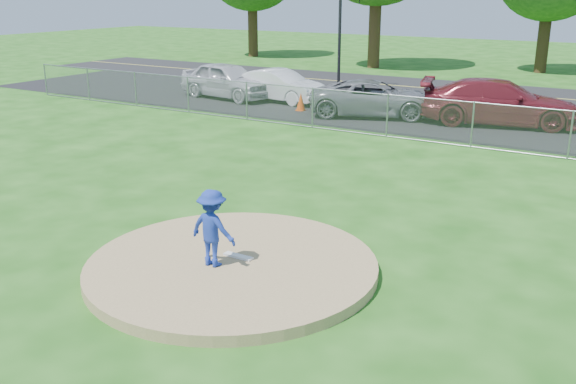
% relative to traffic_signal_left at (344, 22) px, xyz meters
% --- Properties ---
extents(ground, '(120.00, 120.00, 0.00)m').
position_rel_traffic_signal_left_xyz_m(ground, '(8.76, -12.00, -3.36)').
color(ground, '#184F11').
rests_on(ground, ground).
extents(pitchers_mound, '(5.40, 5.40, 0.20)m').
position_rel_traffic_signal_left_xyz_m(pitchers_mound, '(8.76, -22.00, -3.26)').
color(pitchers_mound, '#9A7F54').
rests_on(pitchers_mound, ground).
extents(pitching_rubber, '(0.60, 0.15, 0.04)m').
position_rel_traffic_signal_left_xyz_m(pitching_rubber, '(8.76, -21.80, -3.14)').
color(pitching_rubber, white).
rests_on(pitching_rubber, pitchers_mound).
extents(chain_link_fence, '(40.00, 0.06, 1.50)m').
position_rel_traffic_signal_left_xyz_m(chain_link_fence, '(8.76, -10.00, -2.61)').
color(chain_link_fence, gray).
rests_on(chain_link_fence, ground).
extents(parking_lot, '(50.00, 8.00, 0.01)m').
position_rel_traffic_signal_left_xyz_m(parking_lot, '(8.76, -5.50, -3.36)').
color(parking_lot, black).
rests_on(parking_lot, ground).
extents(street, '(60.00, 7.00, 0.01)m').
position_rel_traffic_signal_left_xyz_m(street, '(8.76, 2.00, -3.36)').
color(street, black).
rests_on(street, ground).
extents(traffic_signal_left, '(1.28, 0.20, 5.60)m').
position_rel_traffic_signal_left_xyz_m(traffic_signal_left, '(0.00, 0.00, 0.00)').
color(traffic_signal_left, black).
rests_on(traffic_signal_left, ground).
extents(pitcher, '(0.93, 0.54, 1.43)m').
position_rel_traffic_signal_left_xyz_m(pitcher, '(8.58, -22.31, -2.45)').
color(pitcher, '#1B3399').
rests_on(pitcher, pitchers_mound).
extents(traffic_cone, '(0.39, 0.39, 0.77)m').
position_rel_traffic_signal_left_xyz_m(traffic_cone, '(1.59, -7.14, -2.97)').
color(traffic_cone, '#E74C0C').
rests_on(traffic_cone, parking_lot).
extents(parked_car_silver, '(5.23, 2.73, 1.70)m').
position_rel_traffic_signal_left_xyz_m(parked_car_silver, '(-3.07, -6.09, -2.50)').
color(parked_car_silver, silver).
rests_on(parked_car_silver, parking_lot).
extents(parked_car_white, '(4.56, 1.95, 1.46)m').
position_rel_traffic_signal_left_xyz_m(parked_car_white, '(-0.44, -5.62, -2.62)').
color(parked_car_white, white).
rests_on(parked_car_white, parking_lot).
extents(parked_car_gray, '(5.75, 4.12, 1.45)m').
position_rel_traffic_signal_left_xyz_m(parked_car_gray, '(4.78, -6.63, -2.62)').
color(parked_car_gray, gray).
rests_on(parked_car_gray, parking_lot).
extents(parked_car_darkred, '(6.33, 3.78, 1.72)m').
position_rel_traffic_signal_left_xyz_m(parked_car_darkred, '(9.59, -5.73, -2.49)').
color(parked_car_darkred, maroon).
rests_on(parked_car_darkred, parking_lot).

